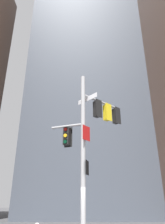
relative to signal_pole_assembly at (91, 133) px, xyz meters
The scene contains 2 objects.
building_mid_block 24.30m from the signal_pole_assembly, 89.33° to the left, with size 16.38×16.38×40.00m, color #4C5460.
signal_pole_assembly is the anchor object (origin of this frame).
Camera 1 is at (0.19, -11.19, 1.86)m, focal length 34.29 mm.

